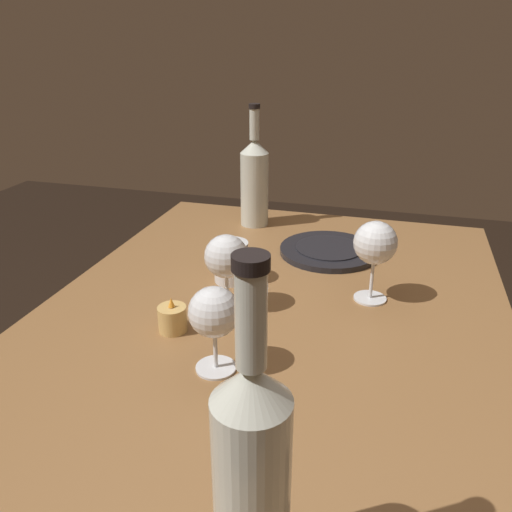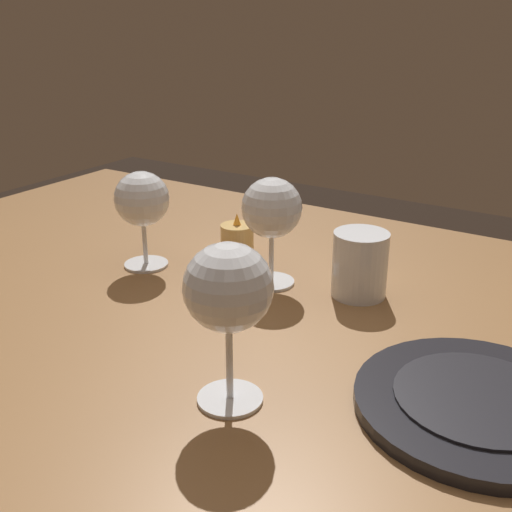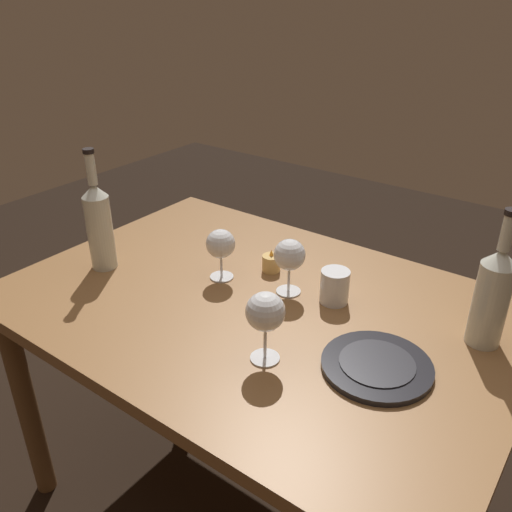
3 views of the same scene
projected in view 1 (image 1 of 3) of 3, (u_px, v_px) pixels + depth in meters
dining_table at (265, 364)px, 1.00m from camera, size 1.30×0.90×0.74m
wine_glass_left at (214, 314)px, 0.79m from camera, size 0.08×0.08×0.15m
wine_glass_right at (226, 258)px, 0.97m from camera, size 0.08×0.08×0.15m
wine_glass_centre at (375, 244)px, 1.00m from camera, size 0.09×0.09×0.17m
wine_bottle at (252, 473)px, 0.47m from camera, size 0.07×0.07×0.35m
wine_bottle_second at (254, 181)px, 1.41m from camera, size 0.08×0.08×0.33m
water_tumbler at (231, 264)px, 1.11m from camera, size 0.07×0.07×0.09m
votive_candle at (173, 319)px, 0.93m from camera, size 0.05×0.05×0.07m
dinner_plate at (329, 250)px, 1.26m from camera, size 0.24×0.24×0.02m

